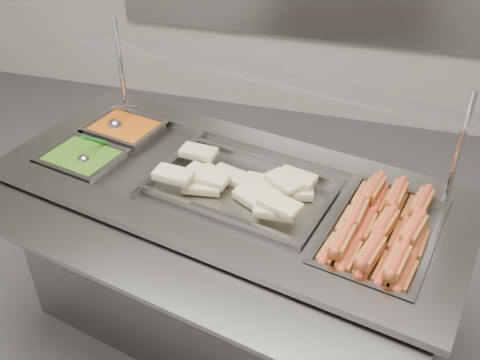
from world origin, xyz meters
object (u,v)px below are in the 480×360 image
(sneeze_guard, at_px, (256,76))
(pan_wraps, at_px, (242,191))
(pan_hotdogs, at_px, (380,239))
(serving_spoon, at_px, (86,157))
(steam_counter, at_px, (230,263))
(ladle, at_px, (116,125))

(sneeze_guard, distance_m, pan_wraps, 0.41)
(pan_hotdogs, bearing_deg, serving_spoon, 174.45)
(steam_counter, bearing_deg, ladle, 156.76)
(sneeze_guard, distance_m, ladle, 0.70)
(ladle, xyz_separation_m, serving_spoon, (0.01, -0.26, 0.00))
(pan_wraps, bearing_deg, pan_hotdogs, -12.45)
(sneeze_guard, height_order, pan_wraps, sneeze_guard)
(serving_spoon, bearing_deg, ladle, 91.57)
(pan_hotdogs, xyz_separation_m, serving_spoon, (-1.11, 0.11, 0.05))
(serving_spoon, bearing_deg, sneeze_guard, 18.48)
(steam_counter, height_order, ladle, ladle)
(sneeze_guard, bearing_deg, serving_spoon, -161.52)
(sneeze_guard, xyz_separation_m, pan_hotdogs, (0.50, -0.31, -0.36))
(pan_wraps, xyz_separation_m, serving_spoon, (-0.62, -0.00, 0.03))
(steam_counter, relative_size, ladle, 10.23)
(steam_counter, distance_m, pan_hotdogs, 0.67)
(steam_counter, height_order, pan_hotdogs, pan_hotdogs)
(pan_hotdogs, distance_m, serving_spoon, 1.12)
(sneeze_guard, distance_m, serving_spoon, 0.72)
(serving_spoon, bearing_deg, pan_wraps, 0.07)
(steam_counter, height_order, pan_wraps, pan_wraps)
(pan_wraps, relative_size, serving_spoon, 4.28)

